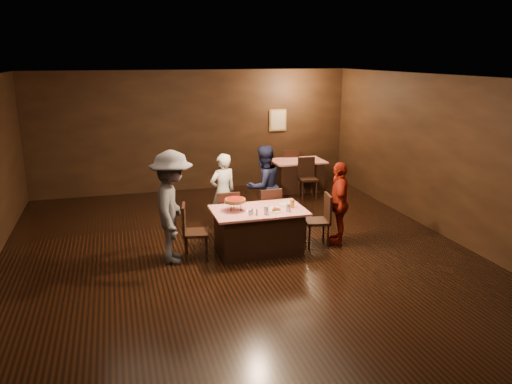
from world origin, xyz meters
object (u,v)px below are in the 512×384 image
at_px(diner_navy_hoodie, 263,186).
at_px(glass_front_left, 266,210).
at_px(glass_front_right, 288,208).
at_px(glass_amber, 292,204).
at_px(chair_far_left, 227,215).
at_px(chair_far_right, 268,211).
at_px(plate_empty, 286,204).
at_px(chair_back_far, 290,167).
at_px(main_table, 258,230).
at_px(diner_red_shirt, 339,203).
at_px(chair_back_near, 308,178).
at_px(diner_grey_knit, 173,207).
at_px(chair_end_right, 317,220).
at_px(diner_white_jacket, 223,192).
at_px(pizza_stand, 235,200).
at_px(back_table, 298,175).
at_px(chair_end_left, 196,232).

bearing_deg(diner_navy_hoodie, glass_front_left, 52.50).
xyz_separation_m(glass_front_right, glass_amber, (0.15, 0.20, 0.00)).
bearing_deg(diner_navy_hoodie, chair_far_left, 8.67).
distance_m(chair_far_right, plate_empty, 0.69).
bearing_deg(chair_far_left, chair_back_far, -124.14).
relative_size(plate_empty, glass_amber, 1.79).
xyz_separation_m(main_table, diner_red_shirt, (1.54, 0.04, 0.37)).
height_order(diner_red_shirt, glass_amber, diner_red_shirt).
relative_size(main_table, chair_far_right, 1.68).
distance_m(main_table, chair_back_near, 3.69).
xyz_separation_m(chair_back_far, diner_grey_knit, (-3.59, -4.32, 0.46)).
bearing_deg(chair_end_right, diner_navy_hoodie, -144.62).
relative_size(diner_grey_knit, plate_empty, 7.50).
distance_m(chair_far_left, plate_empty, 1.16).
height_order(main_table, diner_white_jacket, diner_white_jacket).
height_order(diner_grey_knit, plate_empty, diner_grey_knit).
distance_m(plate_empty, glass_front_left, 0.68).
bearing_deg(diner_white_jacket, diner_navy_hoodie, 159.32).
xyz_separation_m(diner_grey_knit, plate_empty, (2.02, 0.16, -0.16)).
xyz_separation_m(glass_front_left, glass_amber, (0.55, 0.25, 0.00)).
xyz_separation_m(diner_white_jacket, diner_red_shirt, (1.88, -1.27, -0.01)).
distance_m(main_table, diner_white_jacket, 1.40).
bearing_deg(pizza_stand, glass_front_right, -19.44).
bearing_deg(back_table, chair_end_left, -130.97).
xyz_separation_m(chair_far_left, chair_end_left, (-0.70, -0.75, 0.00)).
distance_m(diner_white_jacket, glass_amber, 1.65).
distance_m(main_table, chair_back_far, 4.81).
xyz_separation_m(pizza_stand, glass_front_right, (0.85, -0.30, -0.11)).
height_order(chair_back_far, glass_front_left, chair_back_far).
distance_m(diner_grey_knit, plate_empty, 2.03).
xyz_separation_m(chair_end_left, diner_navy_hoodie, (1.58, 1.28, 0.35)).
distance_m(chair_end_right, glass_front_left, 1.15).
bearing_deg(chair_back_near, glass_front_left, -115.57).
bearing_deg(glass_front_right, diner_navy_hoodie, 89.05).
xyz_separation_m(plate_empty, glass_front_left, (-0.50, -0.45, 0.06)).
height_order(main_table, glass_amber, glass_amber).
xyz_separation_m(main_table, chair_end_right, (1.10, 0.00, 0.09)).
height_order(chair_back_far, plate_empty, chair_back_far).
relative_size(main_table, glass_front_right, 11.43).
distance_m(back_table, diner_navy_hoodie, 2.97).
distance_m(chair_end_left, diner_white_jacket, 1.54).
xyz_separation_m(chair_end_right, diner_navy_hoodie, (-0.62, 1.28, 0.35)).
distance_m(chair_back_far, glass_amber, 4.63).
bearing_deg(diner_white_jacket, chair_end_right, 119.10).
xyz_separation_m(chair_far_left, chair_back_far, (2.52, 3.56, 0.00)).
height_order(main_table, chair_back_far, chair_back_far).
distance_m(glass_front_left, glass_amber, 0.60).
bearing_deg(glass_front_left, diner_red_shirt, 12.75).
xyz_separation_m(back_table, diner_red_shirt, (-0.59, -3.68, 0.37)).
height_order(pizza_stand, glass_front_right, pizza_stand).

